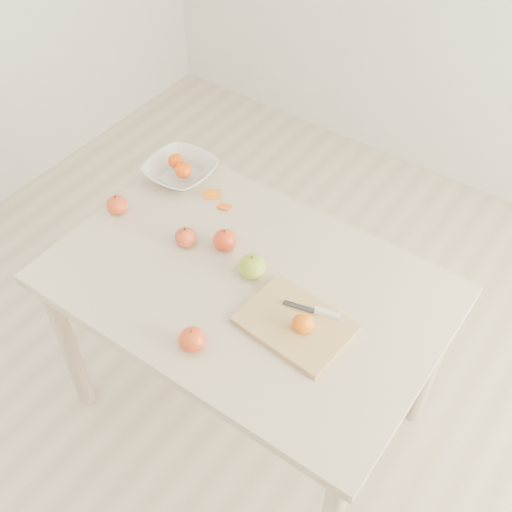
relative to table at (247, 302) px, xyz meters
The scene contains 16 objects.
ground 0.65m from the table, ahead, with size 3.50×3.50×0.00m, color #C6B293.
room_walls 0.96m from the table, ahead, with size 3.50×3.50×3.50m.
table is the anchor object (origin of this frame).
cutting_board 0.25m from the table, 14.49° to the right, with size 0.31×0.22×0.02m, color tan.
board_tangerine 0.29m from the table, 14.98° to the right, with size 0.06×0.06×0.05m, color orange.
fruit_bowl 0.56m from the table, 151.39° to the left, with size 0.24×0.24×0.06m, color silver.
bowl_tangerine_near 0.60m from the table, 151.71° to the left, with size 0.06×0.06×0.05m, color #E74808.
bowl_tangerine_far 0.54m from the table, 151.26° to the left, with size 0.06×0.06×0.05m, color #E35C08.
orange_peel_a 0.43m from the table, 143.02° to the left, with size 0.06×0.04×0.00m, color orange.
orange_peel_b 0.36m from the table, 138.93° to the left, with size 0.04×0.04×0.00m, color #E95D10.
paring_knife 0.29m from the table, ahead, with size 0.17×0.06×0.01m.
apple_green 0.14m from the table, 91.51° to the left, with size 0.09×0.09×0.08m, color #598C17.
apple_red_c 0.31m from the table, 85.92° to the right, with size 0.08×0.08×0.07m, color maroon.
apple_red_a 0.21m from the table, 151.26° to the left, with size 0.08×0.08×0.07m, color #A41E17.
apple_red_b 0.28m from the table, behind, with size 0.07×0.07×0.06m, color #A61517.
apple_red_d 0.56m from the table, behind, with size 0.07×0.07×0.06m, color #A60916.
Camera 1 is at (0.77, -1.03, 2.24)m, focal length 45.00 mm.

